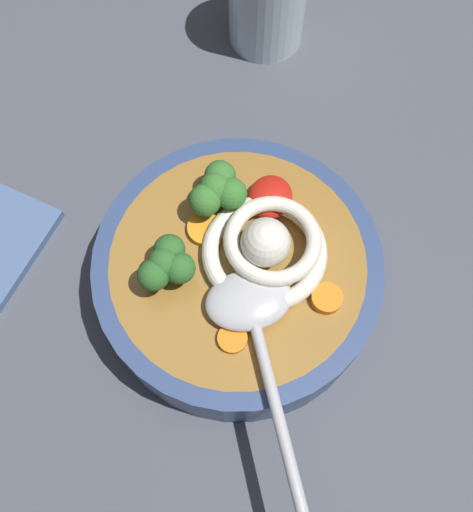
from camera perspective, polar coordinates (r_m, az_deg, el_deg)
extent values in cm
cube|color=#474C56|center=(48.46, 0.10, -3.76)|extent=(108.79, 108.79, 3.47)
cylinder|color=#334775|center=(44.48, 0.00, -1.35)|extent=(21.03, 21.03, 5.35)
cylinder|color=olive|center=(44.28, 0.00, -1.25)|extent=(18.51, 18.51, 4.93)
torus|color=silver|center=(41.51, 2.74, 0.41)|extent=(8.96, 8.96, 1.24)
torus|color=silver|center=(40.82, 3.54, 1.54)|extent=(9.59, 9.59, 1.11)
sphere|color=silver|center=(40.04, 2.84, 1.33)|extent=(3.47, 3.47, 3.47)
ellipsoid|color=#B7B7BC|center=(39.98, 1.20, -4.28)|extent=(6.78, 7.39, 1.60)
cylinder|color=#B7B7BC|center=(38.33, 3.91, -14.67)|extent=(13.45, 8.08, 0.80)
ellipsoid|color=red|center=(43.27, 3.31, 5.77)|extent=(3.59, 3.23, 1.61)
cylinder|color=#7A9E60|center=(43.28, -2.01, 5.42)|extent=(1.18, 1.18, 1.27)
sphere|color=#38752D|center=(41.71, -2.09, 6.60)|extent=(2.32, 2.32, 2.32)
sphere|color=#38752D|center=(42.44, -1.61, 7.77)|extent=(2.32, 2.32, 2.32)
sphere|color=#38752D|center=(41.40, -3.08, 5.45)|extent=(2.32, 2.32, 2.32)
sphere|color=#38752D|center=(41.67, -0.55, 6.10)|extent=(2.32, 2.32, 2.32)
cylinder|color=#7A9E60|center=(41.18, -6.82, -1.57)|extent=(1.12, 1.12, 1.20)
sphere|color=#2D6628|center=(39.62, -7.08, -0.67)|extent=(2.19, 2.19, 2.19)
sphere|color=#2D6628|center=(40.17, -6.54, 0.60)|extent=(2.19, 2.19, 2.19)
sphere|color=#2D6628|center=(39.49, -8.08, -1.86)|extent=(2.19, 2.19, 2.19)
sphere|color=#2D6628|center=(39.53, -5.56, -1.18)|extent=(2.19, 2.19, 2.19)
cylinder|color=orange|center=(39.78, -0.40, -8.04)|extent=(2.04, 2.04, 0.46)
cylinder|color=orange|center=(40.95, 8.77, -4.10)|extent=(2.18, 2.18, 0.71)
cylinder|color=orange|center=(42.67, -2.97, 2.70)|extent=(2.75, 2.75, 0.54)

